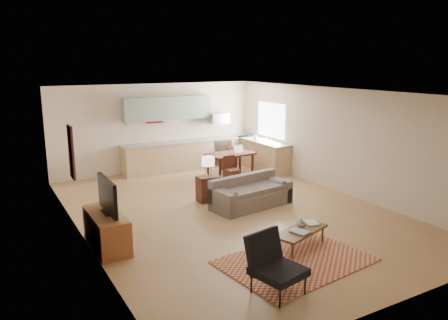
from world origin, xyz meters
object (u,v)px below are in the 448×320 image
sofa (252,192)px  dining_table (230,165)px  tv_credenza (106,230)px  armchair (279,266)px  console_table (208,189)px  coffee_table (300,239)px

sofa → dining_table: 2.82m
sofa → tv_credenza: bearing=-178.8°
armchair → dining_table: bearing=53.3°
console_table → dining_table: dining_table is taller
armchair → dining_table: size_ratio=0.64×
armchair → tv_credenza: armchair is taller
coffee_table → tv_credenza: bearing=131.1°
sofa → armchair: bearing=-125.9°
sofa → armchair: 3.98m
sofa → coffee_table: (-0.51, -2.41, -0.18)m
tv_credenza → dining_table: 5.59m
sofa → coffee_table: bearing=-110.4°
armchair → dining_table: armchair is taller
coffee_table → tv_credenza: 3.56m
console_table → dining_table: 2.43m
armchair → tv_credenza: size_ratio=0.63×
sofa → dining_table: (0.97, 2.64, -0.00)m
armchair → tv_credenza: (-1.74, 2.92, -0.12)m
tv_credenza → dining_table: (4.55, 3.26, 0.03)m
sofa → coffee_table: sofa is taller
armchair → tv_credenza: bearing=108.6°
armchair → console_table: (1.14, 4.41, -0.13)m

